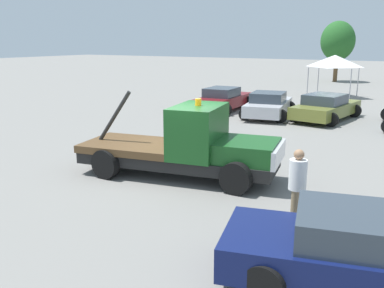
{
  "coord_description": "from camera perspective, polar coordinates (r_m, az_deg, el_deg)",
  "views": [
    {
      "loc": [
        6.6,
        -10.46,
        4.01
      ],
      "look_at": [
        0.5,
        0.0,
        1.05
      ],
      "focal_mm": 40.0,
      "sensor_mm": 36.0,
      "label": 1
    }
  ],
  "objects": [
    {
      "name": "tow_truck",
      "position": [
        12.62,
        -0.39,
        -0.39
      ],
      "size": [
        6.25,
        2.98,
        2.51
      ],
      "rotation": [
        0.0,
        0.0,
        0.18
      ],
      "color": "black",
      "rests_on": "ground"
    },
    {
      "name": "tree_left",
      "position": [
        44.69,
        18.87,
        12.85
      ],
      "size": [
        3.24,
        3.24,
        5.79
      ],
      "color": "brown",
      "rests_on": "ground"
    },
    {
      "name": "parked_car_maroon",
      "position": [
        25.0,
        4.14,
        5.97
      ],
      "size": [
        2.56,
        4.95,
        1.34
      ],
      "rotation": [
        0.0,
        0.0,
        1.62
      ],
      "color": "maroon",
      "rests_on": "ground"
    },
    {
      "name": "person_near_truck",
      "position": [
        9.58,
        13.87,
        -4.96
      ],
      "size": [
        0.39,
        0.39,
        1.74
      ],
      "rotation": [
        0.0,
        0.0,
        6.23
      ],
      "color": "#847051",
      "rests_on": "ground"
    },
    {
      "name": "parked_car_olive",
      "position": [
        22.99,
        17.41,
        4.7
      ],
      "size": [
        2.99,
        5.09,
        1.34
      ],
      "rotation": [
        0.0,
        0.0,
        1.42
      ],
      "color": "olive",
      "rests_on": "ground"
    },
    {
      "name": "parked_car_silver",
      "position": [
        23.12,
        10.16,
        5.15
      ],
      "size": [
        2.95,
        4.76,
        1.34
      ],
      "rotation": [
        0.0,
        0.0,
        1.74
      ],
      "color": "#B7B7BC",
      "rests_on": "ground"
    },
    {
      "name": "ground_plane",
      "position": [
        13.0,
        -1.91,
        -4.23
      ],
      "size": [
        160.0,
        160.0,
        0.0
      ],
      "primitive_type": "plane",
      "color": "gray"
    },
    {
      "name": "canopy_tent_white",
      "position": [
        32.19,
        18.51,
        10.44
      ],
      "size": [
        2.93,
        2.93,
        2.98
      ],
      "color": "#9E9EA3",
      "rests_on": "ground"
    },
    {
      "name": "foreground_car",
      "position": [
        7.69,
        23.07,
        -13.34
      ],
      "size": [
        5.26,
        3.0,
        1.34
      ],
      "rotation": [
        0.0,
        0.0,
        0.24
      ],
      "color": "#0F194C",
      "rests_on": "ground"
    }
  ]
}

